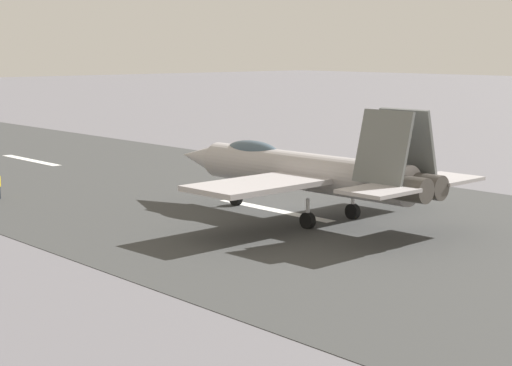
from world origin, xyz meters
name	(u,v)px	position (x,y,z in m)	size (l,w,h in m)	color
ground_plane	(263,208)	(0.00, 0.00, 0.00)	(400.00, 400.00, 0.00)	slate
runway_strip	(264,208)	(-0.02, 0.00, 0.01)	(240.00, 26.00, 0.02)	#383939
fighter_jet	(304,170)	(-3.30, 0.36, 2.39)	(17.01, 14.44, 5.58)	#A5A0A1
marker_cone_mid	(358,170)	(4.87, -12.84, 0.28)	(0.44, 0.44, 0.55)	orange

